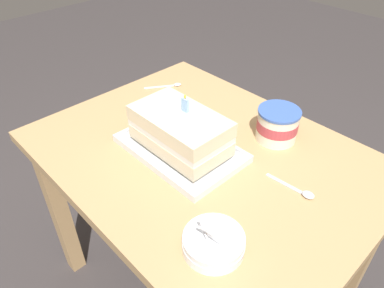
{
  "coord_description": "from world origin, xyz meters",
  "views": [
    {
      "loc": [
        0.61,
        -0.63,
        1.45
      ],
      "look_at": [
        -0.03,
        -0.02,
        0.78
      ],
      "focal_mm": 33.84,
      "sensor_mm": 36.0,
      "label": 1
    }
  ],
  "objects_px": {
    "ice_cream_tub": "(277,124)",
    "serving_spoon_near_tray": "(303,192)",
    "serving_spoon_by_bowls": "(171,85)",
    "birthday_cake": "(180,130)",
    "foil_tray": "(181,149)",
    "bowl_stack": "(214,243)"
  },
  "relations": [
    {
      "from": "bowl_stack",
      "to": "ice_cream_tub",
      "type": "distance_m",
      "value": 0.48
    },
    {
      "from": "birthday_cake",
      "to": "ice_cream_tub",
      "type": "bearing_deg",
      "value": 58.91
    },
    {
      "from": "foil_tray",
      "to": "bowl_stack",
      "type": "bearing_deg",
      "value": -30.38
    },
    {
      "from": "foil_tray",
      "to": "birthday_cake",
      "type": "xyz_separation_m",
      "value": [
        0.0,
        -0.0,
        0.07
      ]
    },
    {
      "from": "foil_tray",
      "to": "ice_cream_tub",
      "type": "relative_size",
      "value": 2.81
    },
    {
      "from": "bowl_stack",
      "to": "serving_spoon_near_tray",
      "type": "distance_m",
      "value": 0.31
    },
    {
      "from": "foil_tray",
      "to": "serving_spoon_near_tray",
      "type": "height_order",
      "value": "foil_tray"
    },
    {
      "from": "birthday_cake",
      "to": "foil_tray",
      "type": "bearing_deg",
      "value": 90.0
    },
    {
      "from": "serving_spoon_near_tray",
      "to": "serving_spoon_by_bowls",
      "type": "bearing_deg",
      "value": 169.0
    },
    {
      "from": "ice_cream_tub",
      "to": "serving_spoon_near_tray",
      "type": "xyz_separation_m",
      "value": [
        0.2,
        -0.15,
        -0.05
      ]
    },
    {
      "from": "birthday_cake",
      "to": "serving_spoon_by_bowls",
      "type": "distance_m",
      "value": 0.43
    },
    {
      "from": "ice_cream_tub",
      "to": "serving_spoon_near_tray",
      "type": "bearing_deg",
      "value": -37.15
    },
    {
      "from": "bowl_stack",
      "to": "ice_cream_tub",
      "type": "bearing_deg",
      "value": 109.03
    },
    {
      "from": "birthday_cake",
      "to": "bowl_stack",
      "type": "distance_m",
      "value": 0.38
    },
    {
      "from": "bowl_stack",
      "to": "serving_spoon_by_bowls",
      "type": "distance_m",
      "value": 0.79
    },
    {
      "from": "birthday_cake",
      "to": "serving_spoon_near_tray",
      "type": "xyz_separation_m",
      "value": [
        0.37,
        0.12,
        -0.08
      ]
    },
    {
      "from": "bowl_stack",
      "to": "ice_cream_tub",
      "type": "height_order",
      "value": "ice_cream_tub"
    },
    {
      "from": "foil_tray",
      "to": "serving_spoon_near_tray",
      "type": "bearing_deg",
      "value": 17.55
    },
    {
      "from": "ice_cream_tub",
      "to": "serving_spoon_near_tray",
      "type": "distance_m",
      "value": 0.26
    },
    {
      "from": "foil_tray",
      "to": "birthday_cake",
      "type": "distance_m",
      "value": 0.07
    },
    {
      "from": "serving_spoon_near_tray",
      "to": "birthday_cake",
      "type": "bearing_deg",
      "value": -162.45
    },
    {
      "from": "bowl_stack",
      "to": "serving_spoon_by_bowls",
      "type": "xyz_separation_m",
      "value": [
        -0.66,
        0.44,
        -0.02
      ]
    }
  ]
}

